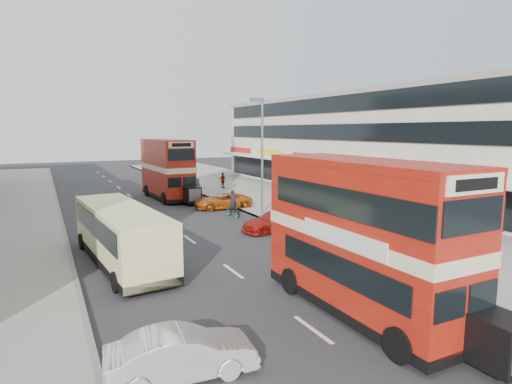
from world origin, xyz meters
TOP-DOWN VIEW (x-y plane):
  - ground at (0.00, 0.00)m, footprint 160.00×160.00m
  - road_surface at (0.00, 20.00)m, footprint 12.00×90.00m
  - pavement_right at (12.00, 20.00)m, footprint 12.00×90.00m
  - kerb_left at (-6.10, 20.00)m, footprint 0.20×90.00m
  - kerb_right at (6.10, 20.00)m, footprint 0.20×90.00m
  - commercial_row at (19.95, 22.00)m, footprint 9.90×46.20m
  - street_lamp at (6.52, 18.00)m, footprint 1.00×0.20m
  - bus_main at (2.10, 2.29)m, footprint 2.50×8.88m
  - bus_second at (2.74, 28.53)m, footprint 2.81×9.12m
  - coach at (-4.04, 11.27)m, footprint 3.06×9.20m
  - car_left_front at (-4.26, 1.36)m, footprint 3.75×1.63m
  - car_right_a at (5.20, 13.60)m, footprint 4.37×2.08m
  - car_right_b at (5.18, 21.75)m, footprint 4.58×2.57m
  - car_right_c at (5.05, 33.60)m, footprint 4.47×1.84m
  - pedestrian_near at (7.53, 12.22)m, footprint 0.89×0.84m
  - pedestrian_far at (9.23, 31.70)m, footprint 0.98×0.65m
  - cyclist at (4.57, 18.40)m, footprint 0.76×1.79m

SIDE VIEW (x-z plane):
  - ground at x=0.00m, z-range 0.00..0.00m
  - road_surface at x=0.00m, z-range 0.00..0.01m
  - pavement_right at x=12.00m, z-range 0.00..0.15m
  - kerb_left at x=-6.10m, z-range -0.01..0.15m
  - kerb_right at x=6.10m, z-range -0.01..0.15m
  - car_left_front at x=-4.26m, z-range 0.00..1.20m
  - car_right_b at x=5.18m, z-range 0.00..1.21m
  - car_right_a at x=5.20m, z-range 0.00..1.23m
  - cyclist at x=4.57m, z-range -0.33..1.59m
  - car_right_c at x=5.05m, z-range 0.00..1.52m
  - pedestrian_far at x=9.23m, z-range 0.15..1.70m
  - pedestrian_near at x=7.53m, z-range 0.15..2.15m
  - coach at x=-4.04m, z-range 0.22..2.61m
  - bus_main at x=2.10m, z-range 0.13..5.02m
  - bus_second at x=2.74m, z-range 0.13..5.13m
  - commercial_row at x=19.95m, z-range 0.05..9.35m
  - street_lamp at x=6.52m, z-range 0.72..8.85m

